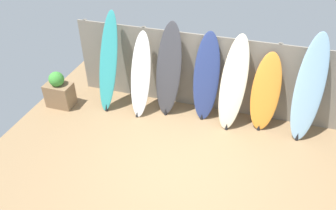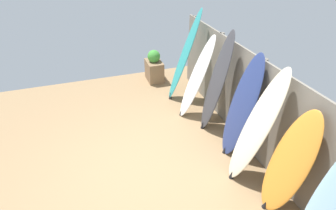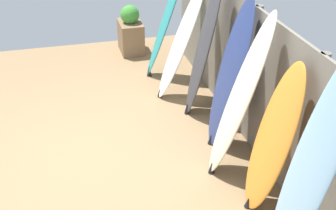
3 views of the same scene
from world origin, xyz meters
name	(u,v)px [view 2 (image 2 of 3)]	position (x,y,z in m)	size (l,w,h in m)	color
ground	(147,168)	(0.00, 0.00, 0.00)	(7.68, 7.68, 0.00)	#8E704C
fence_back	(254,106)	(0.00, 2.01, 0.90)	(6.08, 0.11, 1.80)	gray
surfboard_teal_0	(184,57)	(-2.11, 1.49, 1.08)	(0.50, 0.83, 2.19)	teal
surfboard_white_1	(197,78)	(-1.35, 1.49, 0.90)	(0.51, 0.82, 1.81)	white
surfboard_charcoal_2	(216,84)	(-0.75, 1.63, 1.04)	(0.63, 0.58, 2.10)	#38383D
surfboard_navy_3	(241,108)	(0.07, 1.70, 0.96)	(0.59, 0.53, 1.95)	navy
surfboard_cream_4	(256,129)	(0.66, 1.59, 0.99)	(0.60, 0.73, 1.99)	beige
surfboard_orange_5	(289,165)	(1.33, 1.68, 0.84)	(0.59, 0.50, 1.69)	orange
planter_box	(154,68)	(-3.24, 1.06, 0.38)	(0.61, 0.41, 0.89)	#846647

